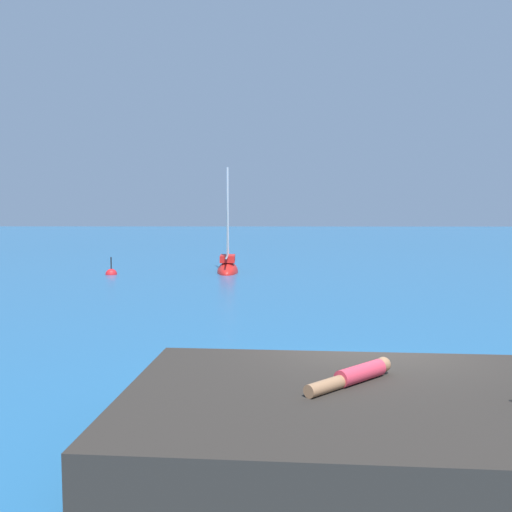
{
  "coord_description": "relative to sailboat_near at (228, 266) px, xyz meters",
  "views": [
    {
      "loc": [
        -1.91,
        -10.42,
        3.42
      ],
      "look_at": [
        -2.2,
        15.42,
        1.16
      ],
      "focal_mm": 42.08,
      "sensor_mm": 36.0,
      "label": 1
    }
  ],
  "objects": [
    {
      "name": "person_sunbather",
      "position": [
        3.03,
        -21.61,
        0.73
      ],
      "size": [
        1.36,
        1.32,
        0.25
      ],
      "rotation": [
        0.0,
        0.0,
        3.91
      ],
      "color": "#DB384C",
      "rests_on": "shore_ledge"
    },
    {
      "name": "ground_plane",
      "position": [
        3.66,
        -19.37,
        -0.31
      ],
      "size": [
        160.0,
        160.0,
        0.0
      ],
      "primitive_type": "plane",
      "color": "#236093"
    },
    {
      "name": "shore_ledge",
      "position": [
        3.66,
        -22.08,
        0.15
      ],
      "size": [
        7.86,
        5.01,
        0.92
      ],
      "primitive_type": "cube",
      "rotation": [
        0.0,
        0.0,
        -0.08
      ],
      "color": "#2D2823",
      "rests_on": "ground"
    },
    {
      "name": "sailboat_near",
      "position": [
        0.0,
        0.0,
        0.0
      ],
      "size": [
        1.09,
        3.12,
        5.75
      ],
      "rotation": [
        0.0,
        0.0,
        1.59
      ],
      "color": "red",
      "rests_on": "ground"
    },
    {
      "name": "boulder_inland",
      "position": [
        5.59,
        -19.87,
        -0.31
      ],
      "size": [
        1.74,
        1.9,
        1.11
      ],
      "primitive_type": "cube",
      "rotation": [
        -0.16,
        -0.1,
        2.01
      ],
      "color": "#322322",
      "rests_on": "ground"
    },
    {
      "name": "marker_buoy",
      "position": [
        -5.58,
        -1.04,
        -0.31
      ],
      "size": [
        0.56,
        0.56,
        1.13
      ],
      "color": "red",
      "rests_on": "ground"
    }
  ]
}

